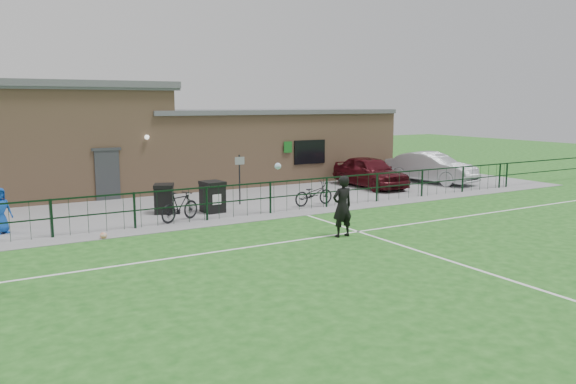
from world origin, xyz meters
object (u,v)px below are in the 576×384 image
sign_post (240,180)px  car_maroon (370,172)px  wheelie_bin_right (213,198)px  ball_ground (103,236)px  car_silver (431,168)px  bicycle_d (180,206)px  spectator_child (0,210)px  wheelie_bin_left (164,200)px  bicycle_e (314,194)px

sign_post → car_maroon: size_ratio=0.46×
sign_post → wheelie_bin_right: bearing=-149.3°
car_maroon → ball_ground: size_ratio=20.93×
wheelie_bin_right → ball_ground: (-4.45, -2.19, -0.45)m
sign_post → car_silver: 11.15m
car_silver → bicycle_d: bearing=176.6°
spectator_child → wheelie_bin_right: bearing=-21.0°
wheelie_bin_left → car_maroon: car_maroon is taller
wheelie_bin_left → sign_post: sign_post is taller
sign_post → bicycle_e: (2.46, -1.63, -0.54)m
car_maroon → car_silver: bearing=-4.0°
sign_post → ball_ground: bearing=-152.6°
sign_post → ball_ground: size_ratio=9.53×
ball_ground → wheelie_bin_right: bearing=26.3°
ball_ground → bicycle_e: bearing=10.0°
wheelie_bin_right → ball_ground: size_ratio=5.10×
car_maroon → wheelie_bin_right: bearing=-166.3°
bicycle_d → ball_ground: (-2.84, -1.24, -0.43)m
car_silver → bicycle_d: car_silver is taller
wheelie_bin_right → spectator_child: spectator_child is taller
car_silver → car_maroon: bearing=161.0°
bicycle_e → spectator_child: 11.11m
car_maroon → bicycle_e: bearing=-150.3°
spectator_child → bicycle_d: bearing=-31.0°
wheelie_bin_right → spectator_child: bearing=173.4°
bicycle_e → ball_ground: size_ratio=8.43×
wheelie_bin_left → spectator_child: bearing=-150.5°
wheelie_bin_right → car_silver: 12.80m
car_maroon → bicycle_e: 5.70m
car_maroon → bicycle_d: 11.03m
wheelie_bin_left → spectator_child: (-5.43, -0.62, 0.23)m
car_silver → ball_ground: 17.58m
car_maroon → bicycle_d: bearing=-163.3°
wheelie_bin_left → wheelie_bin_right: size_ratio=0.93×
spectator_child → ball_ground: size_ratio=6.93×
wheelie_bin_left → car_maroon: bearing=30.1°
sign_post → bicycle_d: size_ratio=1.17×
wheelie_bin_left → bicycle_d: 1.66m
wheelie_bin_left → ball_ground: wheelie_bin_left is taller
wheelie_bin_left → spectator_child: 5.47m
wheelie_bin_left → bicycle_d: size_ratio=0.58×
sign_post → car_maroon: bearing=8.3°
sign_post → car_maroon: (7.46, 1.09, -0.25)m
car_silver → spectator_child: 19.80m
wheelie_bin_left → bicycle_e: (5.64, -1.41, -0.03)m
car_maroon → spectator_child: size_ratio=3.02×
wheelie_bin_right → car_silver: size_ratio=0.23×
bicycle_e → spectator_child: bearing=83.3°
wheelie_bin_left → wheelie_bin_right: (1.62, -0.70, 0.04)m
wheelie_bin_right → bicycle_d: size_ratio=0.63×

